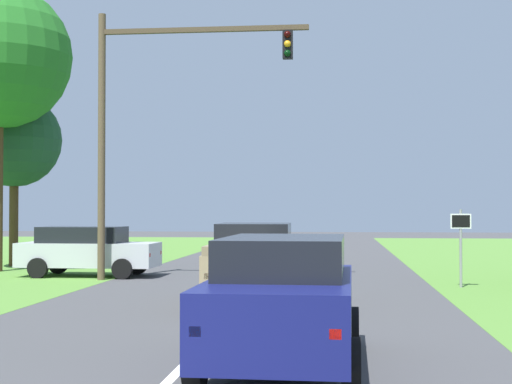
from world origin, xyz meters
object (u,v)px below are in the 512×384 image
(extra_tree_1, at_px, (14,141))
(traffic_light, at_px, (150,107))
(keep_moving_sign, at_px, (461,237))
(red_suv_near, at_px, (283,298))
(pickup_truck_lead, at_px, (255,263))
(crossing_suv_far, at_px, (87,250))

(extra_tree_1, bearing_deg, traffic_light, -38.06)
(keep_moving_sign, xyz_separation_m, extra_tree_1, (-16.62, 6.67, 3.59))
(red_suv_near, relative_size, pickup_truck_lead, 0.89)
(pickup_truck_lead, bearing_deg, red_suv_near, -80.62)
(traffic_light, height_order, crossing_suv_far, traffic_light)
(red_suv_near, distance_m, crossing_suv_far, 16.34)
(pickup_truck_lead, xyz_separation_m, extra_tree_1, (-11.01, 11.34, 4.06))
(traffic_light, bearing_deg, pickup_truck_lead, -55.45)
(pickup_truck_lead, bearing_deg, crossing_suv_far, 132.51)
(red_suv_near, relative_size, crossing_suv_far, 1.03)
(traffic_light, relative_size, crossing_suv_far, 1.85)
(pickup_truck_lead, distance_m, traffic_light, 8.52)
(keep_moving_sign, height_order, crossing_suv_far, keep_moving_sign)
(traffic_light, bearing_deg, crossing_suv_far, 153.22)
(traffic_light, distance_m, extra_tree_1, 8.85)
(keep_moving_sign, bearing_deg, red_suv_near, -110.34)
(red_suv_near, xyz_separation_m, crossing_suv_far, (-7.75, 14.38, -0.11))
(red_suv_near, distance_m, pickup_truck_lead, 7.33)
(red_suv_near, xyz_separation_m, keep_moving_sign, (4.41, 11.90, 0.47))
(traffic_light, relative_size, keep_moving_sign, 3.78)
(extra_tree_1, bearing_deg, red_suv_near, -56.68)
(extra_tree_1, bearing_deg, keep_moving_sign, -21.87)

